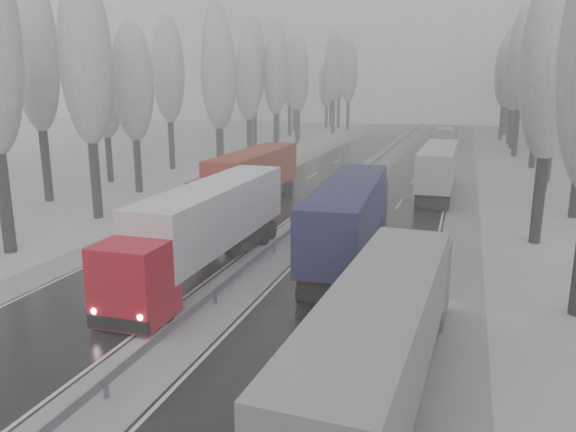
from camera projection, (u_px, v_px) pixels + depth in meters
The scene contains 49 objects.
carriageway_right at pixel (389, 221), 39.97m from camera, with size 7.50×200.00×0.03m, color black.
carriageway_left at pixel (252, 211), 43.05m from camera, with size 7.50×200.00×0.03m, color black.
median_slush at pixel (318, 215), 41.51m from camera, with size 3.00×200.00×0.04m, color #9EA1A6.
shoulder_right at pixel (462, 226), 38.51m from camera, with size 2.40×200.00×0.04m, color #9EA1A6.
shoulder_left at pixel (194, 207), 44.51m from camera, with size 2.40×200.00×0.04m, color #9EA1A6.
median_guardrail at pixel (318, 208), 41.36m from camera, with size 0.12×200.00×0.76m.
tree_18 at pixel (553, 63), 32.04m from camera, with size 3.60×3.60×16.58m.
tree_22 at pixel (555, 75), 48.63m from camera, with size 3.60×3.60×15.86m.
tree_24 at pixel (560, 44), 52.72m from camera, with size 3.60×3.60×20.49m.
tree_26 at pixel (542, 60), 62.58m from camera, with size 3.60×3.60×18.78m.
tree_28 at pixel (523, 59), 72.73m from camera, with size 3.60×3.60×19.62m.
tree_30 at pixel (518, 70), 81.96m from camera, with size 3.60×3.60×17.86m.
tree_31 at pixel (558, 67), 83.83m from camera, with size 3.60×3.60×18.58m.
tree_32 at pixel (514, 73), 88.99m from camera, with size 3.60×3.60×17.33m.
tree_33 at pixel (532, 85), 92.22m from camera, with size 3.60×3.60×14.33m.
tree_34 at pixel (506, 73), 95.80m from camera, with size 3.60×3.60×17.63m.
tree_35 at pixel (562, 70), 96.71m from camera, with size 3.60×3.60×18.25m.
tree_36 at pixel (511, 64), 104.17m from camera, with size 3.60×3.60×20.23m.
tree_37 at pixel (548, 78), 106.39m from camera, with size 3.60×3.60×16.37m.
tree_38 at pixel (516, 73), 113.81m from camera, with size 3.60×3.60×17.97m.
tree_39 at pixel (528, 79), 116.95m from camera, with size 3.60×3.60×16.19m.
tree_58 at pixel (86, 60), 38.36m from camera, with size 3.60×3.60×17.21m.
tree_59 at pixel (35, 53), 44.16m from camera, with size 3.60×3.60×18.41m.
tree_60 at pixel (133, 83), 48.42m from camera, with size 3.60×3.60×14.84m.
tree_61 at pixel (104, 89), 53.96m from camera, with size 3.60×3.60×13.95m.
tree_62 at pixel (219, 75), 55.97m from camera, with size 3.60×3.60×16.04m.
tree_63 at pixel (168, 71), 61.88m from camera, with size 3.60×3.60×16.88m.
tree_64 at pixel (217, 80), 65.66m from camera, with size 3.60×3.60×15.42m.
tree_65 at pixel (217, 59), 69.31m from camera, with size 3.60×3.60×19.48m.
tree_66 at pixel (248, 81), 74.60m from camera, with size 3.60×3.60×15.23m.
tree_67 at pixel (249, 73), 78.44m from camera, with size 3.60×3.60×17.09m.
tree_68 at pixel (276, 75), 80.20m from camera, with size 3.60×3.60×16.65m.
tree_69 at pixel (254, 64), 84.94m from camera, with size 3.60×3.60×19.35m.
tree_70 at pixel (297, 74), 89.41m from camera, with size 3.60×3.60×17.09m.
tree_71 at pixel (277, 65), 94.16m from camera, with size 3.60×3.60×19.61m.
tree_72 at pixel (298, 82), 99.14m from camera, with size 3.60×3.60×15.11m.
tree_73 at pixel (290, 75), 103.39m from camera, with size 3.60×3.60×17.22m.
tree_74 at pixel (334, 67), 107.35m from camera, with size 3.60×3.60×19.68m.
tree_75 at pixel (294, 71), 113.90m from camera, with size 3.60×3.60×18.60m.
tree_76 at pixel (349, 72), 115.93m from camera, with size 3.60×3.60×18.55m.
tree_77 at pixel (327, 85), 121.91m from camera, with size 3.60×3.60×14.32m.
tree_78 at pixel (339, 69), 122.93m from camera, with size 3.60×3.60×19.55m.
tree_79 at pixel (331, 77), 127.82m from camera, with size 3.60×3.60×17.07m.
truck_grey_tarp at pixel (386, 329), 16.68m from camera, with size 3.29×16.21×4.13m.
truck_blue_box at pixel (351, 213), 30.82m from camera, with size 3.73×17.54×4.47m.
truck_cream_box at pixel (439, 166), 49.03m from camera, with size 2.85×16.91×4.33m.
box_truck_distant at pixel (444, 137), 86.79m from camera, with size 2.84×7.93×2.91m.
truck_red_white at pixel (206, 223), 28.64m from camera, with size 2.85×17.29×4.43m.
truck_red_red at pixel (250, 177), 43.07m from camera, with size 2.87×17.24×4.41m.
Camera 1 is at (10.08, -9.19, 9.52)m, focal length 35.00 mm.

